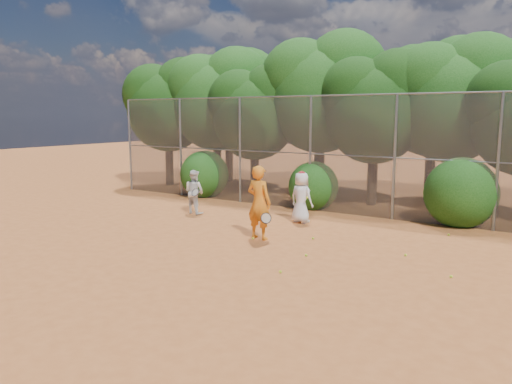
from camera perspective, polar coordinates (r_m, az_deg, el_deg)
The scene contains 24 objects.
ground at distance 12.39m, azimuth -2.42°, elevation -6.93°, with size 80.00×80.00×0.00m, color #A45425.
fence_back at distance 17.27m, azimuth 8.83°, elevation 4.39°, with size 20.05×0.09×4.03m.
tree_0 at distance 24.14m, azimuth -9.88°, elevation 10.09°, with size 4.38×3.81×6.00m.
tree_1 at distance 22.93m, azimuth -4.34°, elevation 10.84°, with size 4.64×4.03×6.35m.
tree_2 at distance 20.91m, azimuth 0.01°, elevation 9.46°, with size 3.99×3.47×5.47m.
tree_3 at distance 20.58m, azimuth 7.58°, elevation 11.66°, with size 4.89×4.26×6.70m.
tree_4 at distance 19.05m, azimuth 13.62°, elevation 9.80°, with size 4.19×3.64×5.73m.
tree_5 at distance 19.16m, azimuth 21.67°, elevation 10.29°, with size 4.51×3.92×6.17m.
tree_9 at distance 25.38m, azimuth -2.97°, elevation 11.06°, with size 4.83×4.20×6.62m.
tree_10 at distance 23.01m, azimuth 7.71°, elevation 11.93°, with size 5.15×4.48×7.06m.
tree_11 at distance 20.94m, azimuth 19.85°, elevation 10.53°, with size 4.64×4.03×6.35m.
bush_0 at distance 20.71m, azimuth -5.92°, elevation 2.26°, with size 2.00×2.00×2.00m, color #174611.
bush_1 at distance 18.03m, azimuth 6.57°, elevation 0.94°, with size 1.80×1.80×1.80m, color #174611.
bush_2 at distance 16.44m, azimuth 22.39°, elevation 0.26°, with size 2.20×2.20×2.20m, color #174611.
player_yellow at distance 13.51m, azimuth 0.35°, elevation -1.21°, with size 0.88×0.62×2.02m.
player_teen at distance 15.65m, azimuth 5.20°, elevation -0.59°, with size 0.85×0.62×1.63m.
player_white at distance 17.16m, azimuth -7.07°, elevation 0.03°, with size 0.84×0.72×1.50m.
ball_0 at distance 12.10m, azimuth 5.75°, elevation -7.20°, with size 0.07×0.07×0.07m, color #BAD627.
ball_1 at distance 12.58m, azimuth 16.72°, elevation -6.91°, with size 0.07×0.07×0.07m, color #BAD627.
ball_2 at distance 10.84m, azimuth 2.80°, elevation -9.08°, with size 0.07×0.07×0.07m, color #BAD627.
ball_3 at distance 11.28m, azimuth 21.41°, elevation -8.98°, with size 0.07×0.07×0.07m, color #BAD627.
ball_4 at distance 13.62m, azimuth -0.34°, elevation -5.31°, with size 0.07×0.07×0.07m, color #BAD627.
ball_5 at distance 15.03m, azimuth 21.16°, elevation -4.57°, with size 0.07×0.07×0.07m, color #BAD627.
ball_6 at distance 13.72m, azimuth 6.54°, elevation -5.27°, with size 0.07×0.07×0.07m, color #BAD627.
Camera 1 is at (6.91, -9.72, 3.38)m, focal length 35.00 mm.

